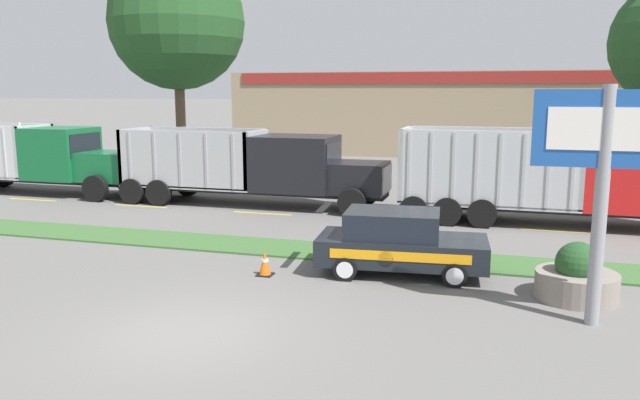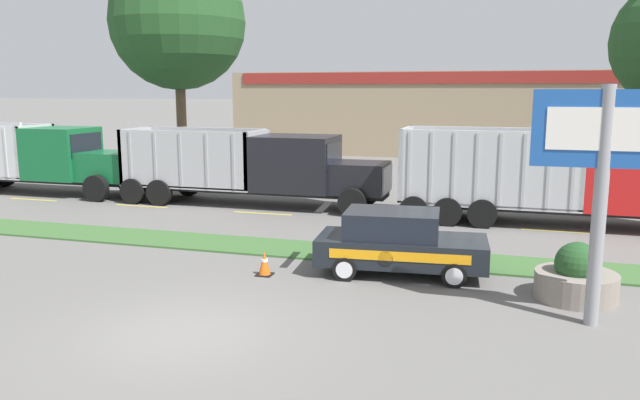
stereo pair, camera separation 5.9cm
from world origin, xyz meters
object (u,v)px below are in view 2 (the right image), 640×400
store_sign_post (604,157)px  dump_truck_mid (593,183)px  traffic_cone (265,263)px  rally_car (398,242)px  dump_truck_lead (43,160)px  dump_truck_far_right (275,169)px  stone_planter (576,279)px

store_sign_post → dump_truck_mid: bearing=83.6°
traffic_cone → dump_truck_mid: bearing=44.5°
store_sign_post → rally_car: bearing=151.0°
dump_truck_lead → traffic_cone: size_ratio=18.34×
dump_truck_far_right → traffic_cone: (3.22, -9.26, -1.24)m
store_sign_post → traffic_cone: 8.40m
dump_truck_lead → dump_truck_far_right: 11.39m
rally_car → stone_planter: size_ratio=2.44×
dump_truck_mid → store_sign_post: (-1.11, -9.93, 1.87)m
dump_truck_mid → dump_truck_far_right: (-12.01, 0.63, -0.02)m
dump_truck_lead → store_sign_post: size_ratio=2.41×
dump_truck_mid → traffic_cone: 12.38m
dump_truck_mid → store_sign_post: 10.16m
traffic_cone → store_sign_post: bearing=-9.6°
dump_truck_far_right → traffic_cone: bearing=-70.8°
rally_car → store_sign_post: (4.39, -2.44, 2.60)m
dump_truck_mid → traffic_cone: dump_truck_mid is taller
dump_truck_mid → store_sign_post: bearing=-96.4°
rally_car → store_sign_post: size_ratio=0.92×
dump_truck_lead → traffic_cone: 17.33m
dump_truck_far_right → stone_planter: (10.75, -8.96, -1.07)m
dump_truck_far_right → traffic_cone: dump_truck_far_right is taller
dump_truck_mid → stone_planter: dump_truck_mid is taller
dump_truck_lead → store_sign_post: store_sign_post is taller
dump_truck_lead → traffic_cone: dump_truck_lead is taller
dump_truck_mid → traffic_cone: size_ratio=18.01×
dump_truck_mid → rally_car: 9.32m
dump_truck_far_right → store_sign_post: (10.90, -10.56, 1.89)m
store_sign_post → traffic_cone: (-7.68, 1.30, -3.13)m
dump_truck_mid → dump_truck_far_right: dump_truck_mid is taller
dump_truck_lead → dump_truck_mid: bearing=-1.5°
dump_truck_mid → stone_planter: bearing=-98.6°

